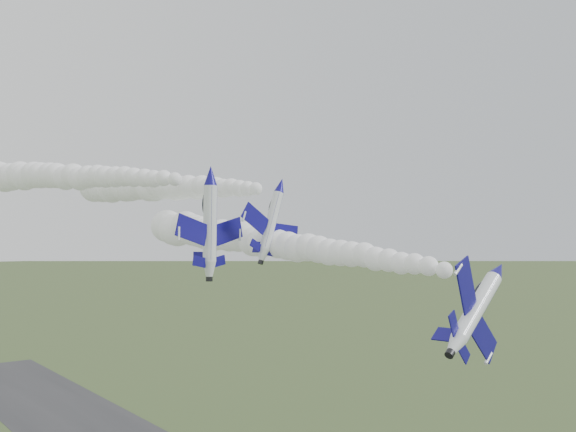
# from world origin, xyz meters

# --- Properties ---
(jet_lead) EXTENTS (6.75, 13.48, 9.24)m
(jet_lead) POSITION_xyz_m (9.26, -8.26, 34.45)
(jet_lead) COLOR white
(smoke_trail_jet_lead) EXTENTS (15.46, 57.12, 5.23)m
(smoke_trail_jet_lead) POSITION_xyz_m (5.10, 23.43, 36.96)
(smoke_trail_jet_lead) COLOR white
(jet_pair_left) EXTENTS (12.18, 14.12, 3.56)m
(jet_pair_left) POSITION_xyz_m (-4.84, 23.31, 45.48)
(jet_pair_left) COLOR white
(smoke_trail_jet_pair_left) EXTENTS (21.47, 53.80, 5.18)m
(smoke_trail_jet_pair_left) POSITION_xyz_m (-15.19, 52.78, 46.86)
(smoke_trail_jet_pair_left) COLOR white
(jet_pair_right) EXTENTS (9.59, 12.03, 3.94)m
(jet_pair_right) POSITION_xyz_m (5.35, 22.37, 44.66)
(jet_pair_right) COLOR white
(smoke_trail_jet_pair_right) EXTENTS (11.05, 53.49, 5.75)m
(smoke_trail_jet_pair_right) POSITION_xyz_m (2.31, 51.26, 46.02)
(smoke_trail_jet_pair_right) COLOR white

